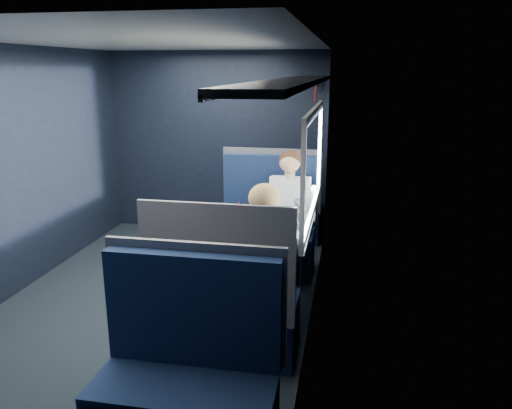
% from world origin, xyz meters
% --- Properties ---
extents(ground, '(2.80, 4.20, 0.01)m').
position_xyz_m(ground, '(0.00, 0.00, -0.01)').
color(ground, black).
extents(room_shell, '(3.00, 4.40, 2.40)m').
position_xyz_m(room_shell, '(0.02, 0.00, 1.48)').
color(room_shell, black).
rests_on(room_shell, ground).
extents(table, '(0.62, 1.00, 0.74)m').
position_xyz_m(table, '(1.03, 0.00, 0.66)').
color(table, '#54565E').
rests_on(table, ground).
extents(seat_bay_near, '(1.04, 0.62, 1.26)m').
position_xyz_m(seat_bay_near, '(0.84, 0.87, 0.42)').
color(seat_bay_near, '#0D1A39').
rests_on(seat_bay_near, ground).
extents(seat_bay_far, '(1.04, 0.62, 1.26)m').
position_xyz_m(seat_bay_far, '(0.85, -0.87, 0.41)').
color(seat_bay_far, '#0D1A39').
rests_on(seat_bay_far, ground).
extents(seat_row_front, '(1.04, 0.51, 1.16)m').
position_xyz_m(seat_row_front, '(0.85, 1.80, 0.41)').
color(seat_row_front, '#0D1A39').
rests_on(seat_row_front, ground).
extents(seat_row_back, '(1.04, 0.51, 1.16)m').
position_xyz_m(seat_row_back, '(0.85, -1.80, 0.41)').
color(seat_row_back, '#0D1A39').
rests_on(seat_row_back, ground).
extents(man, '(0.53, 0.56, 1.32)m').
position_xyz_m(man, '(1.10, 0.70, 0.72)').
color(man, black).
rests_on(man, ground).
extents(woman, '(0.53, 0.56, 1.32)m').
position_xyz_m(woman, '(1.10, -0.71, 0.73)').
color(woman, black).
rests_on(woman, ground).
extents(papers, '(0.80, 0.95, 0.01)m').
position_xyz_m(papers, '(0.96, 0.07, 0.74)').
color(papers, white).
rests_on(papers, table).
extents(laptop, '(0.32, 0.36, 0.22)m').
position_xyz_m(laptop, '(1.22, 0.09, 0.80)').
color(laptop, silver).
rests_on(laptop, table).
extents(bottle_small, '(0.06, 0.06, 0.22)m').
position_xyz_m(bottle_small, '(1.24, 0.23, 0.84)').
color(bottle_small, silver).
rests_on(bottle_small, table).
extents(cup, '(0.07, 0.07, 0.09)m').
position_xyz_m(cup, '(1.27, 0.39, 0.78)').
color(cup, white).
rests_on(cup, table).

